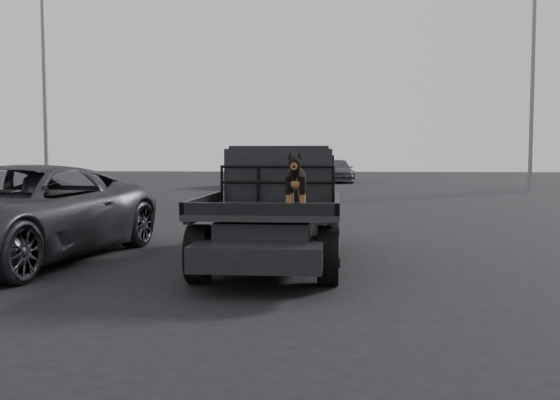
# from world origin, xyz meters

# --- Properties ---
(ground) EXTENTS (120.00, 120.00, 0.00)m
(ground) POSITION_xyz_m (0.00, 0.00, 0.00)
(ground) COLOR black
(ground) RESTS_ON ground
(flatbed_ute) EXTENTS (2.00, 5.40, 0.92)m
(flatbed_ute) POSITION_xyz_m (0.10, 2.01, 0.46)
(flatbed_ute) COLOR black
(flatbed_ute) RESTS_ON ground
(ute_cab) EXTENTS (1.72, 1.30, 0.88)m
(ute_cab) POSITION_xyz_m (0.10, 2.96, 1.36)
(ute_cab) COLOR black
(ute_cab) RESTS_ON flatbed_ute
(headache_rack) EXTENTS (1.80, 0.08, 0.55)m
(headache_rack) POSITION_xyz_m (0.10, 2.21, 1.20)
(headache_rack) COLOR black
(headache_rack) RESTS_ON flatbed_ute
(dog) EXTENTS (0.32, 0.60, 0.74)m
(dog) POSITION_xyz_m (0.52, 0.49, 1.29)
(dog) COLOR black
(dog) RESTS_ON flatbed_ute
(parked_suv) EXTENTS (3.21, 5.69, 1.50)m
(parked_suv) POSITION_xyz_m (-3.88, 1.65, 0.75)
(parked_suv) COLOR #2D2E32
(parked_suv) RESTS_ON ground
(distant_car_a) EXTENTS (2.72, 5.29, 1.66)m
(distant_car_a) POSITION_xyz_m (-3.12, 25.22, 0.83)
(distant_car_a) COLOR #4A4A4E
(distant_car_a) RESTS_ON ground
(distant_car_b) EXTENTS (2.37, 5.04, 1.42)m
(distant_car_b) POSITION_xyz_m (1.01, 31.98, 0.71)
(distant_car_b) COLOR #46464C
(distant_car_b) RESTS_ON ground
(floodlight_near) EXTENTS (1.08, 0.28, 14.65)m
(floodlight_near) POSITION_xyz_m (-11.85, 19.22, 7.93)
(floodlight_near) COLOR slate
(floodlight_near) RESTS_ON ground
(floodlight_mid) EXTENTS (1.08, 0.28, 11.91)m
(floodlight_mid) POSITION_xyz_m (9.93, 22.18, 6.54)
(floodlight_mid) COLOR slate
(floodlight_mid) RESTS_ON ground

